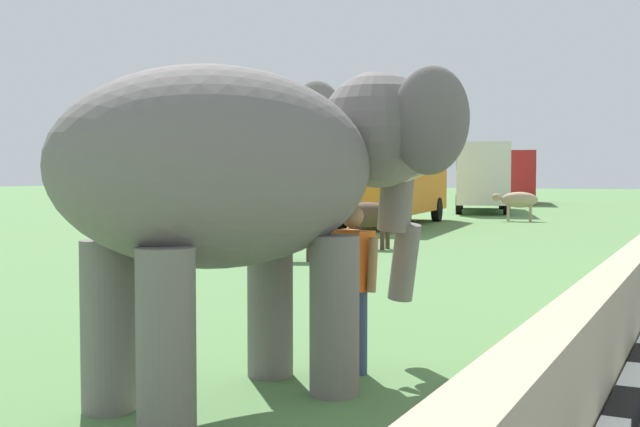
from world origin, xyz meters
The scene contains 10 objects.
barrier_parapet centered at (2.00, 4.13, 0.50)m, with size 28.00×0.36×1.00m, color tan.
elephant centered at (1.56, 6.81, 1.95)m, with size 4.06×3.12×2.97m.
person_handler centered at (2.64, 6.40, 0.93)m, with size 0.35×0.65×1.66m.
bus_orange centered at (24.24, 14.43, 2.08)m, with size 9.15×3.54×3.50m.
bus_white centered at (36.94, 14.36, 2.08)m, with size 10.19×5.10×3.50m.
bus_red centered at (49.87, 15.60, 2.08)m, with size 9.07×4.50×3.50m.
cow_near centered at (11.30, 11.79, 0.87)m, with size 1.04×1.92×1.23m.
cow_mid centered at (14.78, 11.44, 0.87)m, with size 0.61×1.88×1.23m.
cow_far centered at (28.93, 10.65, 0.87)m, with size 0.90×1.93×1.23m.
hill_east centered at (55.00, 39.10, 0.00)m, with size 34.99×27.99×13.19m.
Camera 1 is at (-4.39, 3.24, 1.94)m, focal length 44.56 mm.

